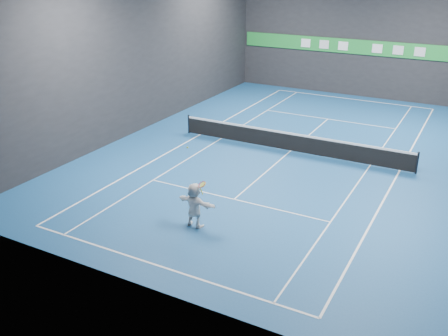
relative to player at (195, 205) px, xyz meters
The scene contains 18 objects.
ground 9.11m from the player, 88.30° to the left, with size 26.00×26.00×0.00m, color navy.
wall_back 22.37m from the player, 89.30° to the left, with size 18.00×0.10×9.00m, color #232325.
wall_front 5.36m from the player, 86.09° to the right, with size 18.00×0.10×9.00m, color #232325.
wall_left 13.10m from the player, 133.91° to the left, with size 0.10×26.00×9.00m, color #232325.
baseline_near 2.96m from the player, 84.56° to the right, with size 10.98×0.08×0.01m, color white.
baseline_far 20.98m from the player, 89.27° to the left, with size 10.98×0.08×0.01m, color white.
sideline_doubles_left 10.50m from the player, 119.93° to the left, with size 0.08×23.78×0.01m, color white.
sideline_doubles_right 10.78m from the player, 57.59° to the left, with size 0.08×23.78×0.01m, color white.
sideline_singles_left 9.89m from the player, 112.96° to the left, with size 0.06×23.78×0.01m, color white.
sideline_singles_right 10.11m from the player, 64.23° to the left, with size 0.06×23.78×0.01m, color white.
service_line_near 2.82m from the player, 84.25° to the left, with size 8.23×0.06×0.01m, color white.
service_line_far 15.50m from the player, 89.01° to the left, with size 8.23×0.06×0.01m, color white.
center_service_line 9.11m from the player, 88.30° to the left, with size 0.06×12.80×0.01m, color white.
player is the anchor object (origin of this frame).
tennis_ball 2.22m from the player, behind, with size 0.06×0.06×0.06m, color #D9F228.
tennis_net 9.08m from the player, 88.30° to the left, with size 12.50×0.10×1.07m.
sponsor_banner 22.16m from the player, 89.30° to the left, with size 17.64×0.11×1.00m.
tennis_racket 0.89m from the player, ahead, with size 0.42×0.38×0.53m.
Camera 1 is at (8.43, -22.95, 9.20)m, focal length 40.00 mm.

